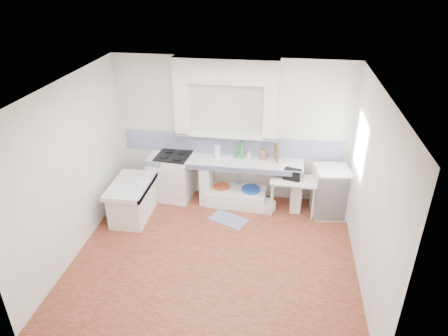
# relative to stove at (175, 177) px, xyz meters

# --- Properties ---
(floor) EXTENTS (4.50, 4.50, 0.00)m
(floor) POSITION_rel_stove_xyz_m (1.10, -1.70, -0.46)
(floor) COLOR brown
(floor) RESTS_ON ground
(ceiling) EXTENTS (4.50, 4.50, 0.00)m
(ceiling) POSITION_rel_stove_xyz_m (1.10, -1.70, 2.34)
(ceiling) COLOR white
(ceiling) RESTS_ON ground
(wall_back) EXTENTS (4.50, 0.00, 4.50)m
(wall_back) POSITION_rel_stove_xyz_m (1.10, 0.30, 0.94)
(wall_back) COLOR white
(wall_back) RESTS_ON ground
(wall_front) EXTENTS (4.50, 0.00, 4.50)m
(wall_front) POSITION_rel_stove_xyz_m (1.10, -3.70, 0.94)
(wall_front) COLOR white
(wall_front) RESTS_ON ground
(wall_left) EXTENTS (0.00, 4.50, 4.50)m
(wall_left) POSITION_rel_stove_xyz_m (-1.15, -1.70, 0.94)
(wall_left) COLOR white
(wall_left) RESTS_ON ground
(wall_right) EXTENTS (0.00, 4.50, 4.50)m
(wall_right) POSITION_rel_stove_xyz_m (3.35, -1.70, 0.94)
(wall_right) COLOR white
(wall_right) RESTS_ON ground
(alcove_mass) EXTENTS (1.90, 0.25, 0.45)m
(alcove_mass) POSITION_rel_stove_xyz_m (1.00, 0.18, 2.12)
(alcove_mass) COLOR white
(alcove_mass) RESTS_ON ground
(window_frame) EXTENTS (0.35, 0.86, 1.06)m
(window_frame) POSITION_rel_stove_xyz_m (3.53, -0.50, 1.14)
(window_frame) COLOR #342210
(window_frame) RESTS_ON ground
(lace_valance) EXTENTS (0.01, 0.84, 0.24)m
(lace_valance) POSITION_rel_stove_xyz_m (3.38, -0.50, 1.52)
(lace_valance) COLOR white
(lace_valance) RESTS_ON ground
(counter_slab) EXTENTS (3.00, 0.60, 0.08)m
(counter_slab) POSITION_rel_stove_xyz_m (1.00, 0.00, 0.40)
(counter_slab) COLOR white
(counter_slab) RESTS_ON ground
(counter_lip) EXTENTS (3.00, 0.04, 0.10)m
(counter_lip) POSITION_rel_stove_xyz_m (1.00, -0.28, 0.40)
(counter_lip) COLOR navy
(counter_lip) RESTS_ON ground
(counter_pier_left) EXTENTS (0.20, 0.55, 0.82)m
(counter_pier_left) POSITION_rel_stove_xyz_m (-0.40, 0.00, -0.05)
(counter_pier_left) COLOR white
(counter_pier_left) RESTS_ON ground
(counter_pier_mid) EXTENTS (0.20, 0.55, 0.82)m
(counter_pier_mid) POSITION_rel_stove_xyz_m (0.65, 0.00, -0.05)
(counter_pier_mid) COLOR white
(counter_pier_mid) RESTS_ON ground
(counter_pier_right) EXTENTS (0.20, 0.55, 0.82)m
(counter_pier_right) POSITION_rel_stove_xyz_m (2.40, 0.00, -0.05)
(counter_pier_right) COLOR white
(counter_pier_right) RESTS_ON ground
(peninsula_top) EXTENTS (0.70, 1.10, 0.08)m
(peninsula_top) POSITION_rel_stove_xyz_m (-0.60, -0.80, 0.20)
(peninsula_top) COLOR white
(peninsula_top) RESTS_ON ground
(peninsula_base) EXTENTS (0.60, 1.00, 0.62)m
(peninsula_base) POSITION_rel_stove_xyz_m (-0.60, -0.80, -0.15)
(peninsula_base) COLOR white
(peninsula_base) RESTS_ON ground
(peninsula_lip) EXTENTS (0.04, 1.10, 0.10)m
(peninsula_lip) POSITION_rel_stove_xyz_m (-0.27, -0.80, 0.20)
(peninsula_lip) COLOR navy
(peninsula_lip) RESTS_ON ground
(backsplash) EXTENTS (4.27, 0.03, 0.40)m
(backsplash) POSITION_rel_stove_xyz_m (1.10, 0.29, 0.64)
(backsplash) COLOR navy
(backsplash) RESTS_ON ground
(stove) EXTENTS (0.70, 0.68, 0.91)m
(stove) POSITION_rel_stove_xyz_m (0.00, 0.00, 0.00)
(stove) COLOR white
(stove) RESTS_ON ground
(sink) EXTENTS (1.16, 0.67, 0.27)m
(sink) POSITION_rel_stove_xyz_m (1.26, -0.04, -0.32)
(sink) COLOR white
(sink) RESTS_ON ground
(side_table) EXTENTS (0.88, 0.52, 0.04)m
(side_table) POSITION_rel_stove_xyz_m (2.34, -0.22, -0.10)
(side_table) COLOR white
(side_table) RESTS_ON ground
(fridge) EXTENTS (0.69, 0.69, 0.94)m
(fridge) POSITION_rel_stove_xyz_m (3.02, -0.14, 0.01)
(fridge) COLOR white
(fridge) RESTS_ON ground
(bucket_red) EXTENTS (0.35, 0.35, 0.32)m
(bucket_red) POSITION_rel_stove_xyz_m (0.94, 0.02, -0.30)
(bucket_red) COLOR #CF5125
(bucket_red) RESTS_ON ground
(bucket_orange) EXTENTS (0.36, 0.36, 0.27)m
(bucket_orange) POSITION_rel_stove_xyz_m (1.20, -0.05, -0.32)
(bucket_orange) COLOR #D74B1A
(bucket_orange) RESTS_ON ground
(bucket_blue) EXTENTS (0.41, 0.41, 0.34)m
(bucket_blue) POSITION_rel_stove_xyz_m (1.53, -0.03, -0.29)
(bucket_blue) COLOR #1C42B1
(bucket_blue) RESTS_ON ground
(basin_white) EXTENTS (0.39, 0.39, 0.15)m
(basin_white) POSITION_rel_stove_xyz_m (1.85, -0.18, -0.38)
(basin_white) COLOR white
(basin_white) RESTS_ON ground
(water_bottle_a) EXTENTS (0.07, 0.07, 0.27)m
(water_bottle_a) POSITION_rel_stove_xyz_m (1.09, 0.11, -0.32)
(water_bottle_a) COLOR silver
(water_bottle_a) RESTS_ON ground
(water_bottle_b) EXTENTS (0.12, 0.12, 0.34)m
(water_bottle_b) POSITION_rel_stove_xyz_m (1.26, 0.15, -0.29)
(water_bottle_b) COLOR silver
(water_bottle_b) RESTS_ON ground
(black_bag) EXTENTS (0.34, 0.25, 0.19)m
(black_bag) POSITION_rel_stove_xyz_m (2.30, -0.21, 0.35)
(black_bag) COLOR black
(black_bag) RESTS_ON side_table
(green_bottle_a) EXTENTS (0.08, 0.08, 0.29)m
(green_bottle_a) POSITION_rel_stove_xyz_m (1.19, 0.15, 0.59)
(green_bottle_a) COLOR #297D39
(green_bottle_a) RESTS_ON counter_slab
(green_bottle_b) EXTENTS (0.09, 0.09, 0.35)m
(green_bottle_b) POSITION_rel_stove_xyz_m (1.32, 0.15, 0.62)
(green_bottle_b) COLOR #297D39
(green_bottle_b) RESTS_ON counter_slab
(knife_block) EXTENTS (0.12, 0.10, 0.20)m
(knife_block) POSITION_rel_stove_xyz_m (1.72, 0.15, 0.54)
(knife_block) COLOR olive
(knife_block) RESTS_ON counter_slab
(cutting_board) EXTENTS (0.10, 0.23, 0.33)m
(cutting_board) POSITION_rel_stove_xyz_m (1.97, 0.15, 0.61)
(cutting_board) COLOR olive
(cutting_board) RESTS_ON counter_slab
(paper_towel) EXTENTS (0.15, 0.15, 0.24)m
(paper_towel) POSITION_rel_stove_xyz_m (0.85, 0.11, 0.56)
(paper_towel) COLOR white
(paper_towel) RESTS_ON counter_slab
(soap_bottle) EXTENTS (0.08, 0.08, 0.17)m
(soap_bottle) POSITION_rel_stove_xyz_m (1.46, 0.15, 0.53)
(soap_bottle) COLOR white
(soap_bottle) RESTS_ON counter_slab
(rug) EXTENTS (0.78, 0.63, 0.01)m
(rug) POSITION_rel_stove_xyz_m (1.18, -0.65, -0.45)
(rug) COLOR #2C4789
(rug) RESTS_ON ground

